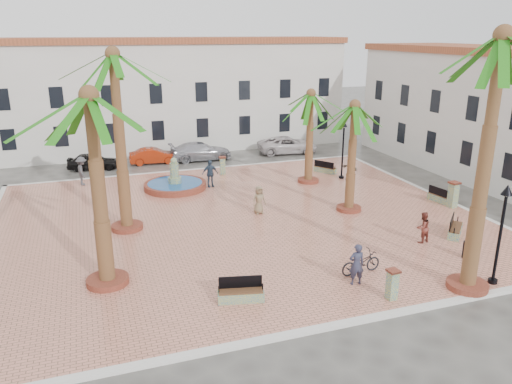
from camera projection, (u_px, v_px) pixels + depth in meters
ground at (239, 221)px, 27.50m from camera, size 120.00×120.00×0.00m
plaza at (239, 220)px, 27.48m from camera, size 26.00×22.00×0.15m
kerb_n at (196, 170)px, 37.38m from camera, size 26.30×0.30×0.16m
kerb_s at (330, 326)px, 17.58m from camera, size 26.30×0.30×0.16m
kerb_e at (435, 196)px, 31.50m from camera, size 0.30×22.30×0.16m
building_north at (172, 93)px, 44.03m from camera, size 30.40×7.40×9.50m
building_east at (509, 115)px, 34.10m from camera, size 7.40×26.40×9.00m
fountain at (175, 184)px, 32.68m from camera, size 4.04×4.04×2.09m
palm_nw at (114, 74)px, 23.64m from camera, size 5.29×5.29×9.21m
palm_sw at (91, 120)px, 18.37m from camera, size 5.55×5.55×8.01m
palm_s at (499, 64)px, 17.39m from camera, size 5.29×5.29×10.09m
palm_e at (354, 119)px, 27.18m from camera, size 4.61×4.61×6.36m
palm_ne at (311, 105)px, 32.59m from camera, size 4.66×4.66×6.33m
bench_s at (241, 294)px, 19.05m from camera, size 1.84×0.92×0.93m
bench_se at (455, 230)px, 25.21m from camera, size 1.66×1.65×0.95m
bench_e at (441, 198)px, 30.06m from camera, size 0.80×1.81×0.92m
bench_ne at (325, 169)px, 36.40m from camera, size 1.36×1.66×0.88m
lamppost_s at (503, 218)px, 19.60m from camera, size 0.46×0.46×4.22m
lamppost_e at (343, 140)px, 34.20m from camera, size 0.44×0.44×4.05m
bollard_se at (392, 284)px, 19.06m from camera, size 0.47×0.47×1.24m
bollard_n at (223, 165)px, 35.80m from camera, size 0.53×0.53×1.31m
bollard_e at (453, 194)px, 29.04m from camera, size 0.62×0.62×1.55m
litter_bin at (467, 250)px, 22.64m from camera, size 0.40×0.40×0.78m
cyclist_a at (357, 264)px, 20.12m from camera, size 0.69×0.50×1.77m
bicycle_a at (361, 263)px, 21.14m from camera, size 1.96×0.86×1.00m
cyclist_b at (423, 227)px, 24.20m from camera, size 0.85×0.72×1.55m
pedestrian_fountain_a at (259, 200)px, 28.04m from camera, size 0.86×0.63×1.60m
pedestrian_fountain_b at (210, 173)px, 32.86m from camera, size 1.09×0.51×1.82m
pedestrian_north at (82, 171)px, 33.24m from camera, size 0.86×1.32×1.93m
pedestrian_east at (350, 169)px, 34.45m from camera, size 0.91×1.51×1.55m
car_black at (93, 161)px, 37.68m from camera, size 3.90×2.00×1.27m
car_red at (154, 156)px, 39.36m from camera, size 3.84×1.52×1.24m
car_silver at (201, 151)px, 40.39m from camera, size 5.01×2.07×1.45m
car_white at (288, 145)px, 42.73m from camera, size 5.32×2.84×1.42m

